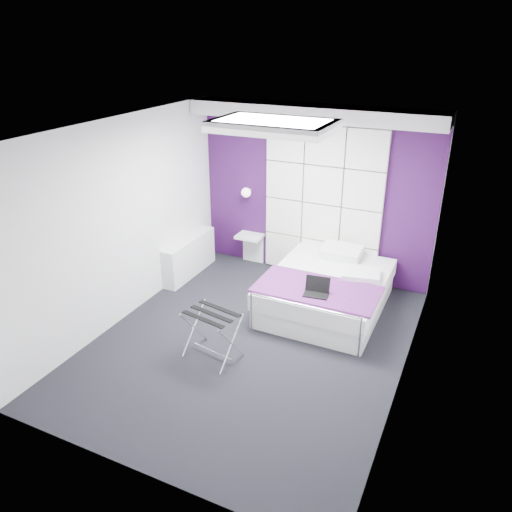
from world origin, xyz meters
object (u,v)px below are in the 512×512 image
Objects in this scene: bed at (327,290)px; luggage_rack at (212,335)px; laptop at (317,290)px; nightstand at (250,236)px; wall_lamp at (247,192)px; radiator at (189,257)px.

bed is 1.86m from luggage_rack.
laptop is at bearing -85.74° from bed.
luggage_rack is (-0.86, -1.64, 0.01)m from bed.
luggage_rack is (0.71, -2.46, -0.20)m from nightstand.
bed is 0.66m from laptop.
laptop is at bearing -40.91° from wall_lamp.
wall_lamp is at bearing 152.18° from bed.
wall_lamp reaches higher than radiator.
laptop reaches higher than nightstand.
wall_lamp reaches higher than bed.
wall_lamp is 0.25× the size of luggage_rack.
radiator is 2.27m from bed.
luggage_rack is at bearing -117.73° from bed.
nightstand is 2.57m from luggage_rack.
nightstand is (0.06, -0.04, -0.73)m from wall_lamp.
wall_lamp is 0.73m from nightstand.
nightstand is at bearing -35.49° from wall_lamp.
nightstand is at bearing 152.48° from bed.
radiator is 1.02m from nightstand.
bed is 1.79m from nightstand.
bed reaches higher than luggage_rack.
wall_lamp is 0.12× the size of radiator.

